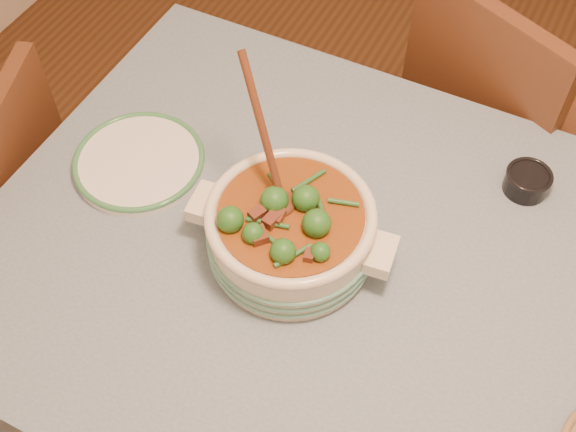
% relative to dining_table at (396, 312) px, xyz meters
% --- Properties ---
extents(floor, '(4.50, 4.50, 0.00)m').
position_rel_dining_table_xyz_m(floor, '(0.00, 0.00, -0.66)').
color(floor, '#422613').
rests_on(floor, ground).
extents(dining_table, '(1.68, 1.08, 0.76)m').
position_rel_dining_table_xyz_m(dining_table, '(0.00, 0.00, 0.00)').
color(dining_table, brown).
rests_on(dining_table, floor).
extents(stew_casserole, '(0.41, 0.34, 0.38)m').
position_rel_dining_table_xyz_m(stew_casserole, '(-0.23, -0.02, 0.17)').
color(stew_casserole, '#ECE0C6').
rests_on(stew_casserole, dining_table).
extents(white_plate, '(0.31, 0.31, 0.02)m').
position_rel_dining_table_xyz_m(white_plate, '(-0.61, 0.04, 0.10)').
color(white_plate, white).
rests_on(white_plate, dining_table).
extents(condiment_bowl, '(0.12, 0.12, 0.05)m').
position_rel_dining_table_xyz_m(condiment_bowl, '(0.14, 0.34, 0.12)').
color(condiment_bowl, black).
rests_on(condiment_bowl, dining_table).
extents(chair_far, '(0.59, 0.59, 0.95)m').
position_rel_dining_table_xyz_m(chair_far, '(0.00, 0.73, -0.13)').
color(chair_far, brown).
rests_on(chair_far, floor).
extents(chair_left, '(0.52, 0.52, 0.87)m').
position_rel_dining_table_xyz_m(chair_left, '(-1.01, -0.07, -0.17)').
color(chair_left, brown).
rests_on(chair_left, floor).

